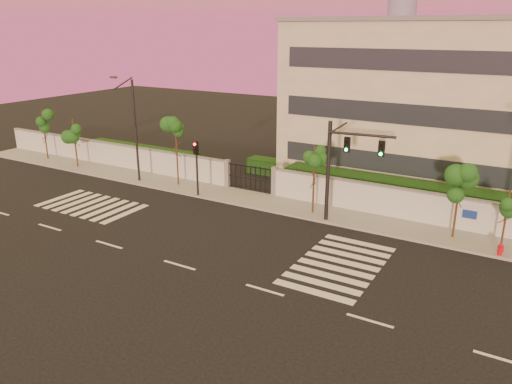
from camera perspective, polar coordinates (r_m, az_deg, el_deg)
ground at (r=26.01m, az=-8.74°, el=-8.28°), size 120.00×120.00×0.00m
sidewalk at (r=34.05m, az=2.37°, el=-1.39°), size 60.00×3.00×0.15m
perimeter_wall at (r=34.95m, az=3.71°, el=0.84°), size 60.00×0.36×2.20m
hedge_row at (r=36.98m, az=7.09°, el=1.31°), size 41.00×4.25×1.80m
institutional_building at (r=40.62m, az=21.96°, el=9.39°), size 24.40×12.40×12.25m
road_markings at (r=29.57m, az=-6.56°, el=-4.78°), size 57.00×7.62×0.02m
street_tree_a at (r=48.78m, az=-23.10°, el=7.22°), size 1.45×1.16×4.58m
street_tree_b at (r=45.08m, az=-20.06°, el=6.44°), size 1.55×1.23×4.23m
street_tree_c at (r=37.55m, az=-9.10°, el=6.32°), size 1.49×1.18×5.29m
street_tree_d at (r=31.54m, az=6.74°, el=3.12°), size 1.54×1.22×4.54m
street_tree_e at (r=29.80m, az=22.26°, el=0.66°), size 1.56×1.24×4.35m
street_tree_f at (r=29.33m, az=26.84°, el=-1.56°), size 1.36×1.08×3.48m
traffic_signal_main at (r=30.01m, az=9.70°, el=3.49°), size 4.00×0.63×6.33m
traffic_signal_secondary at (r=35.13m, az=-6.81°, el=3.50°), size 0.32×0.33×4.16m
streetlight_west at (r=39.00m, az=-13.81°, el=7.34°), size 0.49×1.99×8.27m
fire_hydrant at (r=29.29m, az=26.13°, el=-6.03°), size 0.33×0.31×0.83m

